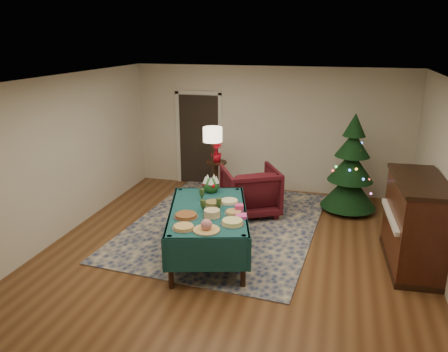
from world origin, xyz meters
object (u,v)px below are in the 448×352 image
(buffet_table, at_px, (208,219))
(potted_plant, at_px, (216,156))
(floor_lamp, at_px, (213,139))
(side_table, at_px, (216,179))
(piano, at_px, (415,224))
(gift_box, at_px, (239,208))
(christmas_tree, at_px, (351,168))
(armchair, at_px, (250,189))

(buffet_table, bearing_deg, potted_plant, 103.20)
(floor_lamp, relative_size, potted_plant, 3.76)
(side_table, distance_m, piano, 4.20)
(buffet_table, distance_m, piano, 3.06)
(buffet_table, height_order, gift_box, gift_box)
(floor_lamp, height_order, christmas_tree, christmas_tree)
(floor_lamp, height_order, side_table, floor_lamp)
(buffet_table, distance_m, side_table, 2.70)
(gift_box, xyz_separation_m, piano, (2.54, 0.47, -0.17))
(armchair, xyz_separation_m, side_table, (-0.89, 0.77, -0.14))
(gift_box, bearing_deg, buffet_table, -173.09)
(armchair, bearing_deg, buffet_table, 53.83)
(floor_lamp, bearing_deg, piano, -25.57)
(potted_plant, bearing_deg, piano, -29.91)
(potted_plant, height_order, christmas_tree, christmas_tree)
(floor_lamp, bearing_deg, side_table, 94.67)
(gift_box, bearing_deg, potted_plant, 113.00)
(buffet_table, xyz_separation_m, potted_plant, (-0.61, 2.62, 0.26))
(gift_box, xyz_separation_m, armchair, (-0.19, 1.79, -0.33))
(floor_lamp, bearing_deg, potted_plant, 94.67)
(armchair, distance_m, potted_plant, 1.24)
(side_table, xyz_separation_m, piano, (3.63, -2.09, 0.29))
(buffet_table, relative_size, side_table, 2.94)
(buffet_table, relative_size, floor_lamp, 1.43)
(armchair, distance_m, piano, 3.04)
(potted_plant, height_order, piano, piano)
(armchair, bearing_deg, potted_plant, -68.40)
(armchair, bearing_deg, piano, 126.70)
(potted_plant, relative_size, christmas_tree, 0.22)
(buffet_table, bearing_deg, christmas_tree, 49.79)
(potted_plant, bearing_deg, gift_box, -67.00)
(piano, bearing_deg, christmas_tree, 114.73)
(side_table, bearing_deg, armchair, -40.81)
(gift_box, bearing_deg, floor_lamp, 115.72)
(armchair, relative_size, piano, 0.64)
(christmas_tree, bearing_deg, buffet_table, -130.21)
(piano, bearing_deg, floor_lamp, 154.43)
(buffet_table, xyz_separation_m, side_table, (-0.61, 2.62, -0.25))
(armchair, bearing_deg, christmas_tree, 171.92)
(gift_box, relative_size, piano, 0.08)
(gift_box, bearing_deg, christmas_tree, 56.12)
(gift_box, xyz_separation_m, floor_lamp, (-1.06, 2.19, 0.50))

